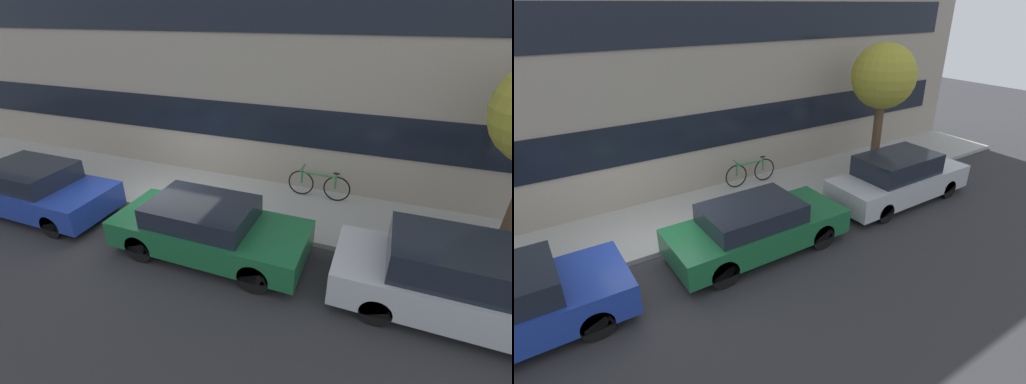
% 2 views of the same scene
% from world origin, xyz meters
% --- Properties ---
extents(ground_plane, '(56.00, 56.00, 0.00)m').
position_xyz_m(ground_plane, '(0.00, 0.00, 0.00)').
color(ground_plane, '#2B2B2D').
extents(sidewalk_strip, '(28.00, 2.71, 0.13)m').
position_xyz_m(sidewalk_strip, '(0.00, 1.35, 0.06)').
color(sidewalk_strip, '#9E9E99').
rests_on(sidewalk_strip, ground_plane).
extents(rowhouse_facade, '(28.00, 1.02, 9.00)m').
position_xyz_m(rowhouse_facade, '(0.00, 3.15, 4.51)').
color(rowhouse_facade, gray).
rests_on(rowhouse_facade, ground_plane).
extents(parked_car_blue, '(4.17, 1.80, 1.35)m').
position_xyz_m(parked_car_blue, '(-3.09, -1.05, 0.68)').
color(parked_car_blue, '#1E3899').
rests_on(parked_car_blue, ground_plane).
extents(parked_car_green, '(4.30, 1.76, 1.29)m').
position_xyz_m(parked_car_green, '(2.08, -1.05, 0.66)').
color(parked_car_green, '#195B33').
rests_on(parked_car_green, ground_plane).
extents(parked_car_silver, '(4.53, 1.68, 1.48)m').
position_xyz_m(parked_car_silver, '(7.07, -1.05, 0.72)').
color(parked_car_silver, '#B2B5BA').
rests_on(parked_car_silver, ground_plane).
extents(fire_hydrant, '(0.54, 0.30, 0.68)m').
position_xyz_m(fire_hydrant, '(-3.79, 0.65, 0.47)').
color(fire_hydrant, gold).
rests_on(fire_hydrant, sidewalk_strip).
extents(bicycle, '(1.79, 0.44, 0.86)m').
position_xyz_m(bicycle, '(3.86, 2.20, 0.55)').
color(bicycle, black).
rests_on(bicycle, sidewalk_strip).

